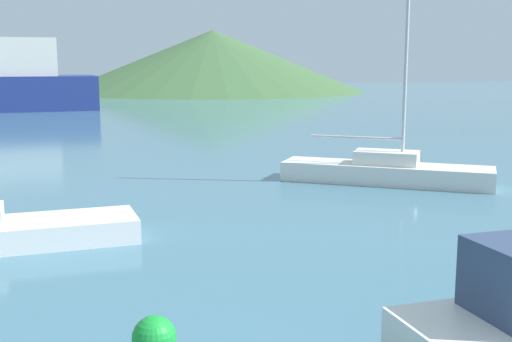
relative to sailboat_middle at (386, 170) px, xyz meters
name	(u,v)px	position (x,y,z in m)	size (l,w,h in m)	color
sailboat_middle	(386,170)	(0.00, 0.00, 0.00)	(6.68, 5.82, 9.25)	white
hill_central	(213,61)	(14.26, 73.20, 3.98)	(44.58, 44.58, 8.91)	#3D6038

